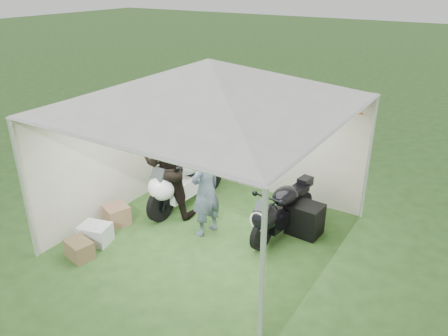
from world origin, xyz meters
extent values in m
plane|color=#28481C|center=(0.00, 0.00, 0.00)|extent=(80.00, 80.00, 0.00)
cylinder|color=silver|center=(-2.00, -2.00, 1.15)|extent=(0.06, 0.06, 2.30)
cylinder|color=silver|center=(2.00, -2.00, 1.15)|extent=(0.06, 0.06, 2.30)
cylinder|color=silver|center=(-2.00, 2.00, 1.15)|extent=(0.06, 0.06, 2.30)
cylinder|color=silver|center=(2.00, 2.00, 1.15)|extent=(0.06, 0.06, 2.30)
cube|color=silver|center=(0.00, 2.00, 1.15)|extent=(4.00, 0.02, 2.30)
cube|color=silver|center=(-2.00, 0.00, 1.15)|extent=(0.02, 4.00, 2.30)
cube|color=silver|center=(2.00, 0.00, 1.15)|extent=(0.02, 4.00, 2.30)
pyramid|color=silver|center=(0.00, 0.00, 2.65)|extent=(5.66, 5.66, 0.70)
cube|color=#99A5B7|center=(-1.65, 1.98, 1.85)|extent=(0.22, 0.02, 0.28)
cube|color=#99A5B7|center=(-1.30, 1.98, 1.85)|extent=(0.22, 0.02, 0.28)
cube|color=#99A5B7|center=(-0.95, 1.98, 1.85)|extent=(0.22, 0.01, 0.28)
cube|color=#99A5B7|center=(-0.60, 1.98, 1.85)|extent=(0.22, 0.01, 0.28)
cube|color=#99A5B7|center=(-1.65, 1.98, 1.55)|extent=(0.22, 0.02, 0.28)
cube|color=#99A5B7|center=(-1.30, 1.98, 1.55)|extent=(0.22, 0.01, 0.28)
cube|color=#99A5B7|center=(-0.95, 1.98, 1.55)|extent=(0.22, 0.02, 0.28)
cube|color=#99A5B7|center=(-0.60, 1.98, 1.55)|extent=(0.22, 0.01, 0.28)
cylinder|color=#D8590C|center=(0.20, 1.97, 1.95)|extent=(3.20, 0.02, 0.02)
cylinder|color=black|center=(-1.03, -0.08, 0.32)|extent=(0.14, 0.64, 0.64)
cylinder|color=black|center=(-0.97, 1.41, 0.32)|extent=(0.19, 0.65, 0.64)
cube|color=white|center=(-1.00, 0.62, 0.40)|extent=(0.41, 1.03, 0.32)
ellipsoid|color=white|center=(-1.03, 0.03, 0.66)|extent=(0.51, 0.66, 0.53)
ellipsoid|color=white|center=(-1.00, 0.72, 0.83)|extent=(0.50, 0.68, 0.37)
cube|color=black|center=(-0.98, 1.15, 0.77)|extent=(0.31, 0.65, 0.15)
cube|color=white|center=(-0.96, 1.50, 0.85)|extent=(0.25, 0.33, 0.19)
cube|color=black|center=(-0.98, 1.04, 0.59)|extent=(0.13, 0.59, 0.11)
cube|color=#3F474C|center=(-1.03, -0.10, 0.94)|extent=(0.26, 0.17, 0.22)
cylinder|color=black|center=(0.92, 0.10, 0.27)|extent=(0.16, 0.54, 0.54)
cylinder|color=black|center=(1.08, 1.35, 0.27)|extent=(0.20, 0.55, 0.54)
cube|color=black|center=(0.99, 0.68, 0.34)|extent=(0.41, 0.88, 0.27)
ellipsoid|color=black|center=(0.93, 0.19, 0.55)|extent=(0.47, 0.58, 0.45)
ellipsoid|color=black|center=(1.01, 0.77, 0.70)|extent=(0.46, 0.60, 0.31)
cube|color=black|center=(1.05, 1.12, 0.64)|extent=(0.30, 0.56, 0.13)
cube|color=black|center=(1.09, 1.42, 0.72)|extent=(0.23, 0.29, 0.16)
cube|color=maroon|center=(1.04, 1.04, 0.49)|extent=(0.15, 0.50, 0.09)
cube|color=#3F474C|center=(0.92, 0.09, 0.79)|extent=(0.23, 0.16, 0.19)
cylinder|color=white|center=(0.91, 0.00, 0.55)|extent=(0.32, 0.06, 0.32)
cube|color=blue|center=(1.09, 1.44, 0.14)|extent=(0.41, 0.29, 0.29)
imported|color=black|center=(-1.05, 0.23, 0.99)|extent=(1.15, 1.02, 1.97)
imported|color=slate|center=(-0.11, 0.02, 0.83)|extent=(0.51, 0.67, 1.65)
cube|color=black|center=(1.33, 0.92, 0.28)|extent=(0.58, 0.48, 0.56)
cube|color=silver|center=(-1.50, -1.21, 0.16)|extent=(0.57, 0.49, 0.32)
cube|color=#866146|center=(-1.63, -0.60, 0.18)|extent=(0.51, 0.51, 0.35)
cube|color=silver|center=(-1.41, -1.19, 0.11)|extent=(0.34, 0.31, 0.21)
cube|color=brown|center=(-1.39, -1.65, 0.15)|extent=(0.49, 0.39, 0.29)
camera|label=1|loc=(3.62, -5.29, 4.12)|focal=35.00mm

